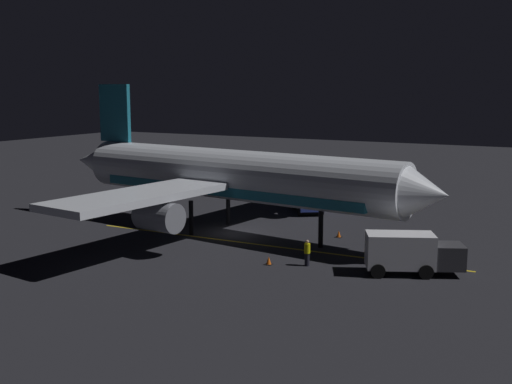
% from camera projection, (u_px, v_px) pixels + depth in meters
% --- Properties ---
extents(ground_plane, '(180.00, 180.00, 0.20)m').
position_uv_depth(ground_plane, '(234.00, 234.00, 50.75)').
color(ground_plane, black).
extents(apron_guide_stripe, '(0.88, 29.90, 0.01)m').
position_uv_depth(apron_guide_stripe, '(265.00, 245.00, 46.81)').
color(apron_guide_stripe, gold).
rests_on(apron_guide_stripe, ground_plane).
extents(airliner, '(32.31, 35.93, 11.82)m').
position_uv_depth(airliner, '(228.00, 177.00, 50.34)').
color(airliner, silver).
rests_on(airliner, ground_plane).
extents(baggage_truck, '(4.38, 6.25, 2.58)m').
position_uv_depth(baggage_truck, '(409.00, 254.00, 39.34)').
color(baggage_truck, silver).
rests_on(baggage_truck, ground_plane).
extents(catering_truck, '(6.53, 5.41, 2.38)m').
position_uv_depth(catering_truck, '(306.00, 198.00, 59.73)').
color(catering_truck, navy).
rests_on(catering_truck, ground_plane).
extents(ground_crew_worker, '(0.40, 0.40, 1.74)m').
position_uv_depth(ground_crew_worker, '(307.00, 253.00, 41.25)').
color(ground_crew_worker, black).
rests_on(ground_crew_worker, ground_plane).
extents(traffic_cone_near_left, '(0.50, 0.50, 0.55)m').
position_uv_depth(traffic_cone_near_left, '(339.00, 234.00, 49.29)').
color(traffic_cone_near_left, '#EA590F').
rests_on(traffic_cone_near_left, ground_plane).
extents(traffic_cone_near_right, '(0.50, 0.50, 0.55)m').
position_uv_depth(traffic_cone_near_right, '(269.00, 261.00, 41.65)').
color(traffic_cone_near_right, '#EA590F').
rests_on(traffic_cone_near_right, ground_plane).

